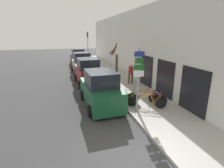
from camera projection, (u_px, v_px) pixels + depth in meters
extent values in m
plane|color=#333335|center=(90.00, 81.00, 16.50)|extent=(80.00, 80.00, 0.00)
cube|color=#9E9B93|center=(109.00, 73.00, 19.74)|extent=(3.20, 32.00, 0.15)
cube|color=silver|center=(124.00, 44.00, 19.33)|extent=(0.20, 32.00, 6.50)
cube|color=black|center=(193.00, 91.00, 9.27)|extent=(0.03, 2.07, 2.44)
cube|color=black|center=(165.00, 79.00, 11.83)|extent=(0.03, 2.07, 2.44)
cube|color=black|center=(146.00, 71.00, 14.39)|extent=(0.03, 2.07, 2.44)
cylinder|color=#939399|center=(138.00, 81.00, 9.40)|extent=(0.12, 0.12, 3.43)
cube|color=navy|center=(140.00, 54.00, 8.95)|extent=(0.56, 0.02, 0.27)
cube|color=#19591E|center=(139.00, 61.00, 9.04)|extent=(0.47, 0.02, 0.30)
cube|color=#19591E|center=(139.00, 67.00, 9.13)|extent=(0.60, 0.02, 0.28)
cube|color=white|center=(139.00, 74.00, 9.23)|extent=(0.60, 0.02, 0.32)
cylinder|color=black|center=(132.00, 101.00, 10.26)|extent=(0.57, 0.31, 0.62)
cylinder|color=black|center=(161.00, 103.00, 9.96)|extent=(0.57, 0.31, 0.62)
cylinder|color=orange|center=(143.00, 98.00, 10.07)|extent=(0.84, 0.45, 0.51)
cylinder|color=orange|center=(144.00, 94.00, 10.00)|extent=(0.98, 0.51, 0.08)
cylinder|color=orange|center=(152.00, 99.00, 9.98)|extent=(0.19, 0.12, 0.45)
cylinder|color=orange|center=(155.00, 103.00, 10.01)|extent=(0.53, 0.29, 0.08)
cylinder|color=orange|center=(157.00, 99.00, 9.93)|extent=(0.40, 0.22, 0.50)
cylinder|color=orange|center=(133.00, 97.00, 10.17)|extent=(0.19, 0.12, 0.54)
cube|color=black|center=(154.00, 95.00, 9.90)|extent=(0.21, 0.16, 0.04)
cylinder|color=#99999E|center=(135.00, 93.00, 10.09)|extent=(0.22, 0.40, 0.02)
cylinder|color=black|center=(134.00, 98.00, 10.78)|extent=(0.60, 0.42, 0.70)
cylinder|color=black|center=(161.00, 101.00, 10.27)|extent=(0.60, 0.42, 0.70)
cylinder|color=red|center=(144.00, 94.00, 10.50)|extent=(0.78, 0.55, 0.57)
cylinder|color=red|center=(145.00, 90.00, 10.41)|extent=(0.90, 0.63, 0.09)
cylinder|color=red|center=(153.00, 95.00, 10.34)|extent=(0.18, 0.14, 0.50)
cylinder|color=red|center=(156.00, 100.00, 10.35)|extent=(0.49, 0.35, 0.08)
cylinder|color=red|center=(158.00, 96.00, 10.26)|extent=(0.37, 0.27, 0.56)
cylinder|color=red|center=(135.00, 93.00, 10.67)|extent=(0.18, 0.14, 0.60)
cube|color=black|center=(154.00, 91.00, 10.24)|extent=(0.21, 0.18, 0.04)
cylinder|color=#99999E|center=(137.00, 89.00, 10.56)|extent=(0.27, 0.38, 0.02)
cylinder|color=black|center=(125.00, 98.00, 10.73)|extent=(0.67, 0.22, 0.68)
cylinder|color=black|center=(154.00, 98.00, 10.72)|extent=(0.67, 0.22, 0.68)
cylinder|color=#197233|center=(136.00, 93.00, 10.64)|extent=(0.96, 0.31, 0.56)
cylinder|color=#197233|center=(138.00, 89.00, 10.57)|extent=(1.11, 0.35, 0.09)
cylinder|color=#197233|center=(146.00, 94.00, 10.64)|extent=(0.21, 0.09, 0.49)
cylinder|color=#197233|center=(149.00, 98.00, 10.71)|extent=(0.60, 0.20, 0.08)
cylinder|color=#197233|center=(151.00, 94.00, 10.65)|extent=(0.45, 0.16, 0.55)
cylinder|color=#197233|center=(127.00, 94.00, 10.65)|extent=(0.21, 0.09, 0.59)
cube|color=black|center=(147.00, 90.00, 10.57)|extent=(0.21, 0.13, 0.04)
cylinder|color=#99999E|center=(129.00, 89.00, 10.57)|extent=(0.15, 0.43, 0.02)
cube|color=#144728|center=(100.00, 94.00, 10.71)|extent=(1.99, 4.38, 1.17)
cube|color=black|center=(101.00, 78.00, 10.27)|extent=(1.73, 2.31, 0.86)
cylinder|color=black|center=(83.00, 95.00, 11.78)|extent=(0.25, 0.64, 0.64)
cylinder|color=black|center=(108.00, 92.00, 12.32)|extent=(0.25, 0.64, 0.64)
cylinder|color=black|center=(90.00, 111.00, 9.34)|extent=(0.25, 0.64, 0.64)
cylinder|color=black|center=(122.00, 107.00, 9.88)|extent=(0.25, 0.64, 0.64)
cube|color=maroon|center=(88.00, 75.00, 15.42)|extent=(2.03, 4.31, 1.28)
cube|color=black|center=(88.00, 63.00, 14.98)|extent=(1.74, 2.28, 0.82)
cylinder|color=black|center=(76.00, 78.00, 16.47)|extent=(0.25, 0.67, 0.66)
cylinder|color=black|center=(95.00, 76.00, 17.03)|extent=(0.25, 0.67, 0.66)
cylinder|color=black|center=(80.00, 85.00, 14.08)|extent=(0.25, 0.67, 0.66)
cylinder|color=black|center=(102.00, 83.00, 14.64)|extent=(0.25, 0.67, 0.66)
cube|color=gray|center=(82.00, 66.00, 20.31)|extent=(2.09, 4.19, 1.11)
cube|color=black|center=(82.00, 57.00, 19.87)|extent=(1.80, 2.22, 1.01)
cylinder|color=black|center=(73.00, 68.00, 21.29)|extent=(0.25, 0.61, 0.60)
cylinder|color=black|center=(88.00, 67.00, 21.87)|extent=(0.25, 0.61, 0.60)
cylinder|color=black|center=(75.00, 72.00, 18.97)|extent=(0.25, 0.61, 0.60)
cylinder|color=black|center=(92.00, 71.00, 19.55)|extent=(0.25, 0.61, 0.60)
cube|color=black|center=(78.00, 59.00, 25.57)|extent=(1.96, 4.19, 1.22)
cube|color=black|center=(78.00, 52.00, 25.13)|extent=(1.69, 2.21, 0.86)
cylinder|color=black|center=(71.00, 61.00, 26.59)|extent=(0.25, 0.65, 0.64)
cylinder|color=black|center=(83.00, 61.00, 27.13)|extent=(0.25, 0.65, 0.64)
cylinder|color=black|center=(73.00, 64.00, 24.26)|extent=(0.25, 0.65, 0.64)
cylinder|color=black|center=(86.00, 63.00, 24.80)|extent=(0.25, 0.65, 0.64)
cylinder|color=#4C3D2D|center=(129.00, 79.00, 15.05)|extent=(0.15, 0.15, 0.82)
cylinder|color=#4C3D2D|center=(132.00, 79.00, 15.13)|extent=(0.15, 0.15, 0.82)
cylinder|color=maroon|center=(131.00, 70.00, 14.89)|extent=(0.38, 0.38, 0.65)
sphere|color=tan|center=(131.00, 65.00, 14.77)|extent=(0.22, 0.22, 0.22)
cylinder|color=#4C3828|center=(117.00, 72.00, 13.17)|extent=(0.18, 0.18, 2.69)
cylinder|color=#4C3828|center=(115.00, 48.00, 13.10)|extent=(0.13, 0.93, 0.89)
cylinder|color=#4C3828|center=(114.00, 50.00, 12.52)|extent=(0.51, 0.37, 0.77)
cylinder|color=#4C3828|center=(114.00, 49.00, 12.57)|extent=(0.55, 0.22, 0.80)
cylinder|color=#4C3828|center=(113.00, 50.00, 13.09)|extent=(0.38, 0.94, 0.61)
cylinder|color=#939399|center=(88.00, 47.00, 26.03)|extent=(0.10, 0.10, 4.50)
cube|color=black|center=(88.00, 35.00, 25.44)|extent=(0.20, 0.16, 0.64)
sphere|color=red|center=(88.00, 33.00, 25.30)|extent=(0.11, 0.11, 0.11)
sphere|color=orange|center=(88.00, 35.00, 25.36)|extent=(0.11, 0.11, 0.11)
sphere|color=green|center=(88.00, 36.00, 25.41)|extent=(0.11, 0.11, 0.11)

